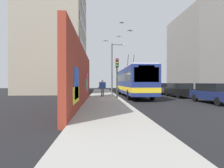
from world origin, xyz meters
TOP-DOWN VIEW (x-y plane):
  - ground_plane at (0.00, 0.00)m, footprint 80.00×80.00m
  - sidewalk_slab at (0.00, 1.60)m, footprint 48.00×3.20m
  - graffiti_wall at (-3.94, 3.35)m, footprint 14.13×0.32m
  - building_far_left at (13.29, 9.20)m, footprint 13.49×8.87m
  - building_far_right at (15.72, -17.00)m, footprint 13.33×8.39m
  - city_bus at (3.59, -1.80)m, footprint 12.28×2.51m
  - parked_car_navy at (-3.56, -7.00)m, footprint 4.72×1.81m
  - parked_car_black at (2.77, -7.00)m, footprint 4.93×1.95m
  - parked_car_dark_gray at (8.15, -7.00)m, footprint 4.58×1.80m
  - parked_car_white at (13.97, -7.00)m, footprint 4.33×1.90m
  - pedestrian_midblock at (2.13, 1.76)m, footprint 0.24×0.78m
  - traffic_light at (0.55, 0.35)m, footprint 0.49×0.28m
  - street_lamp at (6.59, 0.24)m, footprint 0.44×1.87m
  - flying_pigeons at (0.76, -0.40)m, footprint 10.08×3.87m

SIDE VIEW (x-z plane):
  - ground_plane at x=0.00m, z-range 0.00..0.00m
  - sidewalk_slab at x=0.00m, z-range 0.00..0.15m
  - parked_car_white at x=13.97m, z-range 0.04..1.62m
  - parked_car_dark_gray at x=8.15m, z-range 0.04..1.62m
  - parked_car_navy at x=-3.56m, z-range 0.05..1.63m
  - parked_car_black at x=2.77m, z-range 0.05..1.63m
  - pedestrian_midblock at x=2.13m, z-range 0.32..2.09m
  - city_bus at x=3.59m, z-range -0.71..4.38m
  - graffiti_wall at x=-3.94m, z-range -0.01..4.10m
  - traffic_light at x=0.55m, z-range 0.83..4.70m
  - street_lamp at x=6.59m, z-range 0.65..7.29m
  - building_far_right at x=15.72m, z-range 0.00..14.31m
  - flying_pigeons at x=0.76m, z-range 6.09..8.75m
  - building_far_left at x=13.29m, z-range 0.00..21.77m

